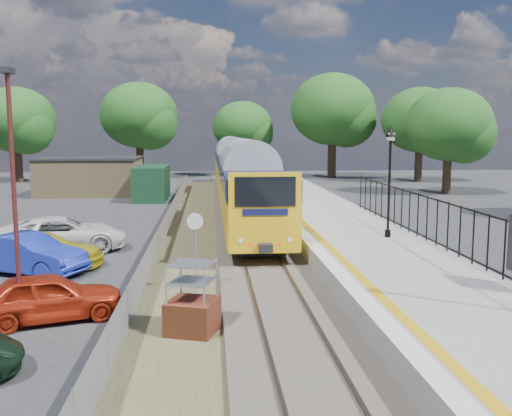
{
  "coord_description": "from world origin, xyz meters",
  "views": [
    {
      "loc": [
        -2.02,
        -16.68,
        5.19
      ],
      "look_at": [
        -0.07,
        7.25,
        2.0
      ],
      "focal_mm": 40.0,
      "sensor_mm": 36.0,
      "label": 1
    }
  ],
  "objects": [
    {
      "name": "victorian_lamp_north",
      "position": [
        5.3,
        6.0,
        4.3
      ],
      "size": [
        0.44,
        0.44,
        4.6
      ],
      "color": "black",
      "rests_on": "platform"
    },
    {
      "name": "tree_line",
      "position": [
        1.4,
        42.0,
        6.61
      ],
      "size": [
        56.8,
        43.8,
        11.88
      ],
      "color": "#332319",
      "rests_on": "ground"
    },
    {
      "name": "carpark_lamp",
      "position": [
        -7.08,
        -1.53,
        3.9
      ],
      "size": [
        0.25,
        0.5,
        6.81
      ],
      "color": "#4F1B1A",
      "rests_on": "ground"
    },
    {
      "name": "brick_plinth",
      "position": [
        -2.5,
        -2.39,
        0.92
      ],
      "size": [
        1.5,
        1.5,
        1.92
      ],
      "rotation": [
        0.0,
        0.0,
        -0.32
      ],
      "color": "brown",
      "rests_on": "ground"
    },
    {
      "name": "palisade_fence",
      "position": [
        6.55,
        2.24,
        1.84
      ],
      "size": [
        0.12,
        26.0,
        2.0
      ],
      "color": "black",
      "rests_on": "platform"
    },
    {
      "name": "ground",
      "position": [
        0.0,
        0.0,
        0.0
      ],
      "size": [
        120.0,
        120.0,
        0.0
      ],
      "primitive_type": "plane",
      "color": "#2D2D30",
      "rests_on": "ground"
    },
    {
      "name": "wire_fence",
      "position": [
        -4.2,
        12.0,
        0.6
      ],
      "size": [
        0.06,
        52.0,
        1.2
      ],
      "color": "#999EA3",
      "rests_on": "ground"
    },
    {
      "name": "speed_sign",
      "position": [
        -2.5,
        1.33,
        1.79
      ],
      "size": [
        0.53,
        0.15,
        2.65
      ],
      "rotation": [
        0.0,
        0.0,
        -0.21
      ],
      "color": "#999EA3",
      "rests_on": "ground"
    },
    {
      "name": "track_bed",
      "position": [
        -0.47,
        9.67,
        0.09
      ],
      "size": [
        5.9,
        80.0,
        0.29
      ],
      "color": "#473F38",
      "rests_on": "ground"
    },
    {
      "name": "train",
      "position": [
        0.0,
        24.41,
        2.34
      ],
      "size": [
        2.82,
        40.83,
        3.51
      ],
      "color": "gold",
      "rests_on": "ground"
    },
    {
      "name": "car_yellow",
      "position": [
        -8.51,
        5.51,
        0.68
      ],
      "size": [
        4.78,
        2.17,
        1.36
      ],
      "primitive_type": "imported",
      "rotation": [
        0.0,
        0.0,
        1.51
      ],
      "color": "gold",
      "rests_on": "ground"
    },
    {
      "name": "car_white",
      "position": [
        -8.5,
        8.47,
        0.77
      ],
      "size": [
        5.97,
        3.71,
        1.54
      ],
      "primitive_type": "imported",
      "rotation": [
        0.0,
        0.0,
        1.79
      ],
      "color": "white",
      "rests_on": "ground"
    },
    {
      "name": "platform_edge",
      "position": [
        2.14,
        8.0,
        0.9
      ],
      "size": [
        0.9,
        70.0,
        0.01
      ],
      "color": "silver",
      "rests_on": "platform"
    },
    {
      "name": "platform",
      "position": [
        4.2,
        8.0,
        0.45
      ],
      "size": [
        5.0,
        70.0,
        0.9
      ],
      "primitive_type": "cube",
      "color": "gray",
      "rests_on": "ground"
    },
    {
      "name": "car_blue",
      "position": [
        -8.76,
        4.48,
        0.75
      ],
      "size": [
        4.79,
        3.32,
        1.5
      ],
      "primitive_type": "imported",
      "rotation": [
        0.0,
        0.0,
        1.14
      ],
      "color": "#1C2EAA",
      "rests_on": "ground"
    },
    {
      "name": "outbuilding",
      "position": [
        -10.91,
        31.21,
        1.52
      ],
      "size": [
        10.8,
        10.1,
        3.12
      ],
      "color": "#9D8358",
      "rests_on": "ground"
    },
    {
      "name": "car_red",
      "position": [
        -6.49,
        -0.99,
        0.68
      ],
      "size": [
        4.3,
        2.81,
        1.36
      ],
      "primitive_type": "imported",
      "rotation": [
        0.0,
        0.0,
        1.9
      ],
      "color": "#A5250F",
      "rests_on": "ground"
    }
  ]
}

